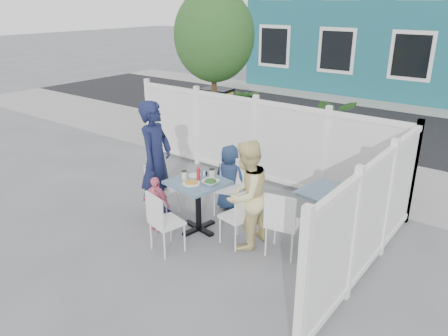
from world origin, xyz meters
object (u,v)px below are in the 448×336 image
Objects in this scene: boy at (230,178)px; chair_near at (162,219)px; utility_cabinet at (217,116)px; chair_back at (230,182)px; main_table at (198,192)px; chair_left at (159,185)px; woman at (246,195)px; spare_table at (330,203)px; chair_right at (241,213)px; toddler at (156,203)px; man at (156,161)px.

chair_near is at bearing 83.62° from boy.
chair_back is (2.64, -3.01, -0.09)m from utility_cabinet.
chair_back reaches higher than main_table.
woman is (1.66, 0.06, 0.26)m from chair_left.
utility_cabinet is at bearing -136.08° from woman.
chair_left is at bearing 150.06° from chair_near.
utility_cabinet reaches higher than chair_back.
boy reaches higher than chair_back.
chair_right reaches higher than spare_table.
main_table is at bearing 29.25° from toddler.
chair_right is at bearing -138.88° from spare_table.
main_table is 0.84m from chair_left.
chair_left is 0.58× the size of woman.
man reaches higher than woman.
chair_left is 1.15m from chair_back.
utility_cabinet reaches higher than chair_near.
chair_right is 0.57× the size of woman.
toddler is (2.10, -4.17, -0.19)m from utility_cabinet.
boy is (-0.84, 0.88, 0.04)m from chair_right.
chair_right is (0.77, 0.01, -0.11)m from main_table.
boy reaches higher than main_table.
main_table is (2.63, -3.80, 0.01)m from utility_cabinet.
chair_back is 0.13m from boy.
chair_right is 0.80× the size of boy.
utility_cabinet is 1.42× the size of main_table.
man reaches higher than main_table.
toddler is (0.29, -0.32, -0.53)m from man.
chair_right reaches higher than toddler.
man is at bearing -70.30° from utility_cabinet.
main_table is 1.00× the size of spare_table.
woman is (1.65, 0.11, -0.17)m from man.
man reaches higher than boy.
woman is at bearing 127.99° from boy.
spare_table is 0.95× the size of chair_back.
chair_right is 1.04× the size of toddler.
chair_near is (0.01, -1.58, -0.01)m from chair_back.
utility_cabinet is 5.09m from woman.
boy is at bearing -54.22° from utility_cabinet.
chair_left is 1.68m from woman.
man is (-0.83, -0.83, 0.43)m from chair_back.
main_table is at bearing -105.49° from man.
utility_cabinet is 4.62m from main_table.
chair_back is (-1.72, -0.06, -0.09)m from spare_table.
man is at bearing 151.31° from chair_near.
woman reaches higher than spare_table.
utility_cabinet is 4.67m from toddler.
main_table is 0.85m from woman.
spare_table is 0.55× the size of woman.
chair_back is 1.25m from man.
main_table is at bearing -60.86° from utility_cabinet.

